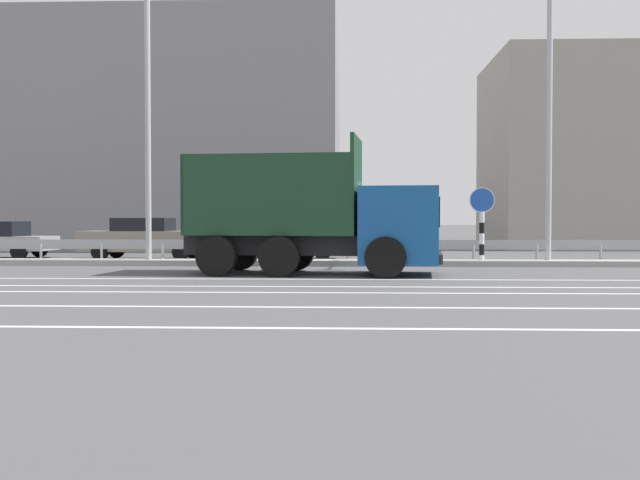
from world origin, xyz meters
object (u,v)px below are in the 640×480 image
median_road_sign (482,224)px  street_lamp_1 (147,92)px  parked_car_3 (147,238)px  dump_truck (342,227)px  street_lamp_2 (551,105)px  parked_car_4 (289,238)px

median_road_sign → street_lamp_1: 11.35m
parked_car_3 → dump_truck: bearing=47.3°
median_road_sign → street_lamp_2: bearing=-0.8°
parked_car_3 → street_lamp_2: bearing=78.0°
dump_truck → parked_car_3: (-7.23, 7.18, -0.48)m
street_lamp_2 → street_lamp_1: bearing=-178.8°
median_road_sign → parked_car_3: bearing=163.5°
median_road_sign → parked_car_3: median_road_sign is taller
street_lamp_2 → parked_car_3: bearing=165.8°
street_lamp_1 → parked_car_3: bearing=105.7°
street_lamp_1 → street_lamp_2: bearing=1.2°
median_road_sign → street_lamp_2: street_lamp_2 is taller
dump_truck → parked_car_3: bearing=-129.0°
median_road_sign → street_lamp_2: 4.27m
dump_truck → street_lamp_2: bearing=125.6°
dump_truck → parked_car_3: dump_truck is taller
street_lamp_1 → street_lamp_2: (12.65, 0.27, -0.44)m
median_road_sign → parked_car_4: bearing=149.5°
median_road_sign → street_lamp_2: size_ratio=0.27×
street_lamp_1 → parked_car_4: size_ratio=2.44×
dump_truck → street_lamp_2: street_lamp_2 is taller
dump_truck → street_lamp_1: street_lamp_1 is taller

